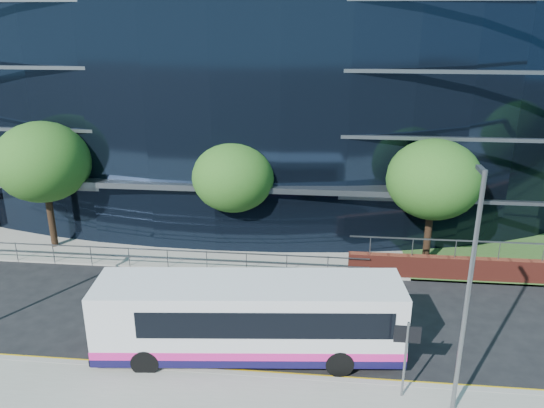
# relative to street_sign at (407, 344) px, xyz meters

# --- Properties ---
(ground) EXTENTS (200.00, 200.00, 0.00)m
(ground) POSITION_rel_street_sign_xyz_m (-4.50, 1.59, -2.15)
(ground) COLOR black
(ground) RESTS_ON ground
(kerb) EXTENTS (80.00, 0.25, 0.16)m
(kerb) POSITION_rel_street_sign_xyz_m (-4.50, 0.59, -2.07)
(kerb) COLOR gray
(kerb) RESTS_ON ground
(yellow_line_outer) EXTENTS (80.00, 0.08, 0.01)m
(yellow_line_outer) POSITION_rel_street_sign_xyz_m (-4.50, 0.79, -2.14)
(yellow_line_outer) COLOR gold
(yellow_line_outer) RESTS_ON ground
(yellow_line_inner) EXTENTS (80.00, 0.08, 0.01)m
(yellow_line_inner) POSITION_rel_street_sign_xyz_m (-4.50, 0.94, -2.14)
(yellow_line_inner) COLOR gold
(yellow_line_inner) RESTS_ON ground
(far_forecourt) EXTENTS (50.00, 8.00, 0.10)m
(far_forecourt) POSITION_rel_street_sign_xyz_m (-10.50, 12.59, -2.10)
(far_forecourt) COLOR gray
(far_forecourt) RESTS_ON ground
(glass_office) EXTENTS (44.00, 23.10, 16.00)m
(glass_office) POSITION_rel_street_sign_xyz_m (-8.50, 22.44, 5.85)
(glass_office) COLOR black
(glass_office) RESTS_ON ground
(guard_railings) EXTENTS (24.00, 0.05, 1.10)m
(guard_railings) POSITION_rel_street_sign_xyz_m (-12.50, 8.59, -1.33)
(guard_railings) COLOR slate
(guard_railings) RESTS_ON ground
(street_sign) EXTENTS (0.85, 0.09, 2.80)m
(street_sign) POSITION_rel_street_sign_xyz_m (0.00, 0.00, 0.00)
(street_sign) COLOR slate
(street_sign) RESTS_ON pavement_near
(tree_far_a) EXTENTS (4.95, 4.95, 6.98)m
(tree_far_a) POSITION_rel_street_sign_xyz_m (-17.50, 10.59, 2.71)
(tree_far_a) COLOR black
(tree_far_a) RESTS_ON ground
(tree_far_b) EXTENTS (4.29, 4.29, 6.05)m
(tree_far_b) POSITION_rel_street_sign_xyz_m (-7.50, 11.09, 2.06)
(tree_far_b) COLOR black
(tree_far_b) RESTS_ON ground
(tree_far_c) EXTENTS (4.62, 4.62, 6.51)m
(tree_far_c) POSITION_rel_street_sign_xyz_m (2.50, 10.59, 2.39)
(tree_far_c) COLOR black
(tree_far_c) RESTS_ON ground
(streetlight_east) EXTENTS (0.15, 0.77, 8.00)m
(streetlight_east) POSITION_rel_street_sign_xyz_m (1.50, -0.59, 2.29)
(streetlight_east) COLOR slate
(streetlight_east) RESTS_ON pavement_near
(city_bus) EXTENTS (11.39, 3.64, 3.03)m
(city_bus) POSITION_rel_street_sign_xyz_m (-5.28, 1.89, -0.54)
(city_bus) COLOR silver
(city_bus) RESTS_ON ground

